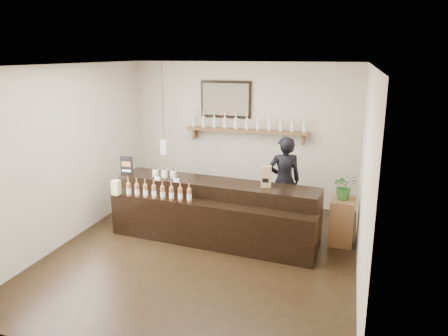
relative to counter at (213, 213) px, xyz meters
name	(u,v)px	position (x,y,z in m)	size (l,w,h in m)	color
ground	(203,253)	(0.01, -0.57, -0.44)	(5.00, 5.00, 0.00)	black
room_shell	(202,144)	(0.01, -0.57, 1.26)	(5.00, 5.00, 5.00)	beige
back_wall_decor	(234,117)	(-0.14, 1.80, 1.31)	(2.66, 0.96, 1.69)	brown
counter	(213,213)	(0.00, 0.00, 0.00)	(3.42, 1.23, 1.10)	black
promo_sign	(127,165)	(-1.58, 0.09, 0.66)	(0.23, 0.03, 0.32)	black
paper_bag	(266,177)	(0.84, 0.05, 0.67)	(0.17, 0.13, 0.34)	#A17D4E
tape_dispenser	(267,184)	(0.85, 0.07, 0.54)	(0.13, 0.06, 0.11)	#16289D
side_cabinet	(342,221)	(2.01, 0.42, -0.08)	(0.38, 0.52, 0.74)	brown
potted_plant	(344,187)	(2.01, 0.42, 0.50)	(0.37, 0.32, 0.41)	#326A2A
shopkeeper	(284,175)	(0.99, 0.98, 0.45)	(0.65, 0.43, 1.79)	black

